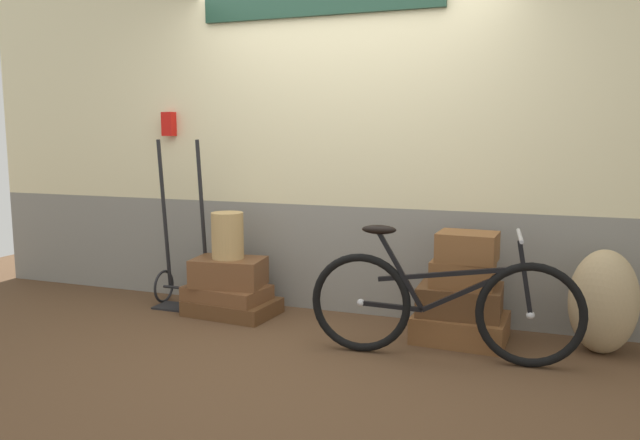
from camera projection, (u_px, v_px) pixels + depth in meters
name	position (u px, v px, depth m)	size (l,w,h in m)	color
ground	(310.00, 346.00, 4.24)	(8.81, 5.20, 0.06)	#513823
station_building	(349.00, 141.00, 4.83)	(6.81, 0.74, 2.70)	gray
suitcase_0	(233.00, 307.00, 4.87)	(0.68, 0.46, 0.12)	brown
suitcase_1	(227.00, 293.00, 4.85)	(0.63, 0.40, 0.11)	brown
suitcase_2	(229.00, 272.00, 4.83)	(0.54, 0.36, 0.22)	brown
suitcase_3	(460.00, 327.00, 4.25)	(0.61, 0.49, 0.18)	brown
suitcase_4	(460.00, 299.00, 4.24)	(0.55, 0.43, 0.20)	brown
suitcase_5	(463.00, 273.00, 4.20)	(0.41, 0.34, 0.18)	brown
suitcase_6	(468.00, 247.00, 4.15)	(0.39, 0.31, 0.20)	brown
wicker_basket	(228.00, 235.00, 4.80)	(0.25, 0.25, 0.36)	tan
luggage_trolley	(183.00, 267.00, 5.08)	(0.44, 0.36, 1.37)	black
burlap_sack	(603.00, 302.00, 3.97)	(0.43, 0.36, 0.68)	tan
bicycle	(442.00, 305.00, 3.86)	(1.69, 0.46, 0.84)	black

